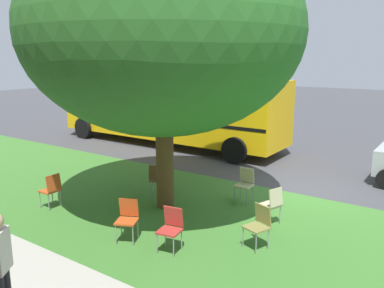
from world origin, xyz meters
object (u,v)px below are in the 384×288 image
street_tree (163,33)px  chair_6 (259,223)px  chair_1 (157,177)px  chair_5 (171,226)px  school_bus (167,104)px  chair_4 (128,216)px  chair_2 (51,188)px  pedestrian_0 (0,266)px  chair_0 (272,203)px  chair_3 (245,182)px

street_tree → chair_6: bearing=166.4°
chair_1 → chair_5: bearing=134.3°
school_bus → chair_1: bearing=125.5°
chair_5 → chair_4: bearing=7.3°
street_tree → chair_2: (2.28, 1.70, -3.77)m
chair_2 → chair_4: same height
pedestrian_0 → chair_4: bearing=-81.2°
chair_1 → chair_2: (1.61, 2.20, 0.00)m
chair_1 → street_tree: bearing=143.6°
chair_0 → chair_4: bearing=48.6°
street_tree → chair_5: (-1.57, 1.80, -3.77)m
chair_2 → pedestrian_0: pedestrian_0 is taller
chair_4 → pedestrian_0: 3.03m
chair_0 → chair_6: size_ratio=1.00×
chair_0 → chair_3: same height
chair_5 → chair_6: size_ratio=1.00×
chair_4 → school_bus: (5.10, -7.87, 1.24)m
chair_0 → chair_6: same height
chair_3 → school_bus: size_ratio=0.08×
pedestrian_0 → street_tree: bearing=-78.4°
chair_0 → pedestrian_0: (1.67, 5.38, 0.41)m
chair_0 → chair_3: size_ratio=1.00×
chair_0 → pedestrian_0: pedestrian_0 is taller
chair_3 → chair_0: bearing=139.4°
chair_4 → street_tree: bearing=-74.3°
chair_2 → chair_6: same height
street_tree → school_bus: size_ratio=0.64×
chair_1 → chair_2: size_ratio=1.00×
chair_2 → chair_4: (-2.83, 0.24, 0.00)m
chair_4 → chair_6: bearing=-152.5°
chair_5 → pedestrian_0: bearing=79.6°
chair_6 → school_bus: 10.07m
chair_6 → chair_2: bearing=10.9°
street_tree → school_bus: bearing=-52.5°
school_bus → chair_2: bearing=106.6°
street_tree → chair_3: 4.32m
chair_3 → chair_2: bearing=40.5°
school_bus → pedestrian_0: school_bus is taller
chair_6 → school_bus: size_ratio=0.08×
chair_2 → pedestrian_0: 4.61m
chair_5 → school_bus: bearing=-51.6°
chair_3 → chair_4: same height
chair_0 → chair_1: bearing=-0.3°
chair_2 → chair_3: same height
chair_2 → chair_3: size_ratio=1.00×
chair_2 → chair_0: bearing=-156.3°
chair_0 → chair_4: 3.23m
school_bus → street_tree: bearing=127.5°
chair_1 → school_bus: 6.79m
chair_0 → chair_5: same height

